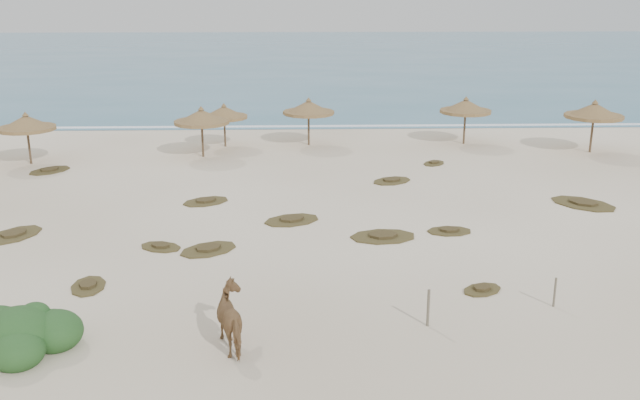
{
  "coord_description": "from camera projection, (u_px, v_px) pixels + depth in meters",
  "views": [
    {
      "loc": [
        1.08,
        -22.9,
        9.59
      ],
      "look_at": [
        1.95,
        5.0,
        1.06
      ],
      "focal_mm": 40.0,
      "sensor_mm": 36.0,
      "label": 1
    }
  ],
  "objects": [
    {
      "name": "scrub_13",
      "position": [
        206.0,
        201.0,
        32.45
      ],
      "size": [
        2.57,
        2.3,
        0.16
      ],
      "rotation": [
        0.0,
        0.0,
        0.53
      ],
      "color": "brown",
      "rests_on": "ground"
    },
    {
      "name": "palapa_6",
      "position": [
        594.0,
        111.0,
        41.35
      ],
      "size": [
        3.84,
        3.84,
        3.13
      ],
      "rotation": [
        0.0,
        0.0,
        -0.16
      ],
      "color": "brown",
      "rests_on": "ground"
    },
    {
      "name": "scrub_5",
      "position": [
        583.0,
        203.0,
        32.12
      ],
      "size": [
        3.45,
        3.48,
        0.16
      ],
      "rotation": [
        0.0,
        0.0,
        2.33
      ],
      "color": "brown",
      "rests_on": "ground"
    },
    {
      "name": "horse",
      "position": [
        235.0,
        319.0,
        19.34
      ],
      "size": [
        1.59,
        2.21,
        1.7
      ],
      "primitive_type": "imported",
      "rotation": [
        0.0,
        0.0,
        3.51
      ],
      "color": "olive",
      "rests_on": "ground"
    },
    {
      "name": "ocean",
      "position": [
        289.0,
        57.0,
        96.34
      ],
      "size": [
        200.0,
        100.0,
        0.01
      ],
      "primitive_type": "cube",
      "color": "#2D6887",
      "rests_on": "ground"
    },
    {
      "name": "foam_line",
      "position": [
        282.0,
        127.0,
        49.51
      ],
      "size": [
        70.0,
        0.6,
        0.01
      ],
      "primitive_type": "cube",
      "color": "white",
      "rests_on": "ground"
    },
    {
      "name": "fence_post_far",
      "position": [
        555.0,
        292.0,
        21.88
      ],
      "size": [
        0.09,
        0.09,
        0.96
      ],
      "primitive_type": "cylinder",
      "rotation": [
        0.0,
        0.0,
        0.3
      ],
      "color": "#6B6350",
      "rests_on": "ground"
    },
    {
      "name": "palapa_3",
      "position": [
        201.0,
        117.0,
        40.3
      ],
      "size": [
        3.76,
        3.76,
        2.94
      ],
      "rotation": [
        0.0,
        0.0,
        0.23
      ],
      "color": "brown",
      "rests_on": "ground"
    },
    {
      "name": "fence_post_near",
      "position": [
        428.0,
        308.0,
        20.62
      ],
      "size": [
        0.09,
        0.09,
        1.14
      ],
      "primitive_type": "cylinder",
      "rotation": [
        0.0,
        0.0,
        0.01
      ],
      "color": "#6B6350",
      "rests_on": "ground"
    },
    {
      "name": "scrub_4",
      "position": [
        449.0,
        231.0,
        28.58
      ],
      "size": [
        1.89,
        1.3,
        0.16
      ],
      "rotation": [
        0.0,
        0.0,
        0.07
      ],
      "color": "brown",
      "rests_on": "ground"
    },
    {
      "name": "scrub_9",
      "position": [
        208.0,
        249.0,
        26.62
      ],
      "size": [
        2.68,
        2.5,
        0.16
      ],
      "rotation": [
        0.0,
        0.0,
        0.63
      ],
      "color": "brown",
      "rests_on": "ground"
    },
    {
      "name": "scrub_2",
      "position": [
        161.0,
        246.0,
        26.88
      ],
      "size": [
        1.96,
        1.68,
        0.16
      ],
      "rotation": [
        0.0,
        0.0,
        2.7
      ],
      "color": "brown",
      "rests_on": "ground"
    },
    {
      "name": "palapa_4",
      "position": [
        309.0,
        108.0,
        43.29
      ],
      "size": [
        3.83,
        3.83,
        2.94
      ],
      "rotation": [
        0.0,
        0.0,
        0.25
      ],
      "color": "brown",
      "rests_on": "ground"
    },
    {
      "name": "bush",
      "position": [
        20.0,
        335.0,
        19.26
      ],
      "size": [
        3.21,
        2.82,
        1.44
      ],
      "rotation": [
        0.0,
        0.0,
        0.25
      ],
      "color": "#2D5223",
      "rests_on": "ground"
    },
    {
      "name": "palapa_1",
      "position": [
        26.0,
        124.0,
        38.72
      ],
      "size": [
        3.41,
        3.41,
        2.9
      ],
      "rotation": [
        0.0,
        0.0,
        -0.11
      ],
      "color": "brown",
      "rests_on": "ground"
    },
    {
      "name": "ground",
      "position": [
        268.0,
        272.0,
        24.65
      ],
      "size": [
        160.0,
        160.0,
        0.0
      ],
      "primitive_type": "plane",
      "color": "#F9EACC",
      "rests_on": "ground"
    },
    {
      "name": "palapa_5",
      "position": [
        466.0,
        107.0,
        43.65
      ],
      "size": [
        3.56,
        3.56,
        2.95
      ],
      "rotation": [
        0.0,
        0.0,
        0.14
      ],
      "color": "brown",
      "rests_on": "ground"
    },
    {
      "name": "scrub_11",
      "position": [
        88.0,
        286.0,
        23.4
      ],
      "size": [
        1.32,
        1.84,
        0.16
      ],
      "rotation": [
        0.0,
        0.0,
        1.69
      ],
      "color": "brown",
      "rests_on": "ground"
    },
    {
      "name": "scrub_1",
      "position": [
        14.0,
        235.0,
        28.16
      ],
      "size": [
        2.55,
        2.92,
        0.16
      ],
      "rotation": [
        0.0,
        0.0,
        1.09
      ],
      "color": "brown",
      "rests_on": "ground"
    },
    {
      "name": "scrub_6",
      "position": [
        50.0,
        170.0,
        37.81
      ],
      "size": [
        2.6,
        2.72,
        0.16
      ],
      "rotation": [
        0.0,
        0.0,
        0.89
      ],
      "color": "brown",
      "rests_on": "ground"
    },
    {
      "name": "palapa_2",
      "position": [
        224.0,
        113.0,
        42.96
      ],
      "size": [
        3.74,
        3.74,
        2.66
      ],
      "rotation": [
        0.0,
        0.0,
        -0.41
      ],
      "color": "brown",
      "rests_on": "ground"
    },
    {
      "name": "scrub_12",
      "position": [
        482.0,
        289.0,
        23.13
      ],
      "size": [
        1.7,
        1.55,
        0.16
      ],
      "rotation": [
        0.0,
        0.0,
        0.56
      ],
      "color": "brown",
      "rests_on": "ground"
    },
    {
      "name": "scrub_7",
      "position": [
        392.0,
        181.0,
        35.84
      ],
      "size": [
        2.53,
        2.29,
        0.16
      ],
      "rotation": [
        0.0,
        0.0,
        0.55
      ],
      "color": "brown",
      "rests_on": "ground"
    },
    {
      "name": "scrub_10",
      "position": [
        434.0,
        163.0,
        39.33
      ],
      "size": [
        1.72,
        1.8,
        0.16
      ],
      "rotation": [
        0.0,
        0.0,
        0.9
      ],
      "color": "brown",
      "rests_on": "ground"
    },
    {
      "name": "scrub_3",
      "position": [
        292.0,
        220.0,
        29.9
      ],
      "size": [
        2.85,
        2.43,
        0.16
      ],
      "rotation": [
        0.0,
        0.0,
        0.43
      ],
      "color": "brown",
      "rests_on": "ground"
    },
    {
      "name": "scrub_15",
      "position": [
        383.0,
        236.0,
        27.97
      ],
      "size": [
        2.82,
        2.03,
        0.16
      ],
      "rotation": [
        0.0,
        0.0,
        0.13
      ],
      "color": "brown",
      "rests_on": "ground"
    }
  ]
}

